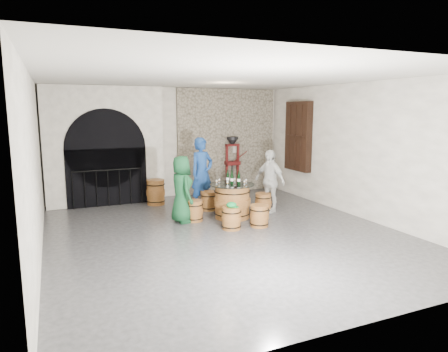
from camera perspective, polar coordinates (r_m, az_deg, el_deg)
name	(u,v)px	position (r m, az deg, el deg)	size (l,w,h in m)	color
ground	(224,233)	(8.47, 0.02, -8.15)	(8.00, 8.00, 0.00)	#303033
wall_back	(170,143)	(11.89, -7.68, 4.72)	(8.00, 8.00, 0.00)	white
wall_front	(365,196)	(4.78, 19.45, -2.70)	(8.00, 8.00, 0.00)	white
wall_left	(35,167)	(7.48, -25.41, 1.14)	(8.00, 8.00, 0.00)	white
wall_right	(359,151)	(10.04, 18.71, 3.45)	(8.00, 8.00, 0.00)	white
ceiling	(224,77)	(8.10, 0.02, 13.96)	(8.00, 8.00, 0.00)	beige
stone_facing_panel	(227,141)	(12.45, 0.42, 5.01)	(3.20, 0.12, 3.18)	gray
arched_opening	(105,146)	(11.27, -16.67, 4.06)	(3.10, 0.60, 3.19)	white
shuttered_window	(298,136)	(11.84, 10.52, 5.60)	(0.23, 1.10, 2.00)	black
barrel_table	(232,201)	(9.55, 1.18, -3.60)	(1.07, 1.07, 0.82)	#935B2A
barrel_stool_left	(194,211)	(9.33, -4.31, -4.98)	(0.43, 0.43, 0.49)	#935B2A
barrel_stool_far	(209,201)	(10.31, -2.21, -3.57)	(0.43, 0.43, 0.49)	#935B2A
barrel_stool_right	(263,203)	(10.13, 5.63, -3.84)	(0.43, 0.43, 0.49)	#935B2A
barrel_stool_near_right	(259,216)	(8.91, 5.06, -5.68)	(0.43, 0.43, 0.49)	#935B2A
barrel_stool_near_left	(231,218)	(8.68, 1.06, -6.06)	(0.43, 0.43, 0.49)	#935B2A
green_cap	(232,205)	(8.61, 1.09, -4.16)	(0.26, 0.22, 0.12)	#0C8635
person_green	(181,189)	(9.15, -6.10, -1.91)	(0.75, 0.49, 1.54)	#134525
person_blue	(202,173)	(10.40, -3.17, 0.40)	(0.68, 0.45, 1.86)	navy
person_white	(270,181)	(10.13, 6.52, -0.70)	(0.92, 0.38, 1.58)	silver
wine_bottle_left	(232,178)	(9.48, 1.14, -0.35)	(0.08, 0.08, 0.32)	black
wine_bottle_center	(239,179)	(9.43, 2.13, -0.41)	(0.08, 0.08, 0.32)	black
wine_bottle_right	(228,178)	(9.59, 0.53, -0.24)	(0.08, 0.08, 0.32)	black
tasting_glass_a	(227,183)	(9.29, 0.50, -1.06)	(0.05, 0.05, 0.10)	#B97224
tasting_glass_b	(246,181)	(9.61, 3.20, -0.72)	(0.05, 0.05, 0.10)	#B97224
tasting_glass_c	(219,181)	(9.62, -0.69, -0.70)	(0.05, 0.05, 0.10)	#B97224
tasting_glass_d	(235,180)	(9.71, 1.53, -0.60)	(0.05, 0.05, 0.10)	#B97224
tasting_glass_e	(245,183)	(9.39, 2.95, -0.96)	(0.05, 0.05, 0.10)	#B97224
tasting_glass_f	(217,182)	(9.45, -1.06, -0.89)	(0.05, 0.05, 0.10)	#B97224
side_barrel	(156,192)	(11.05, -9.73, -2.29)	(0.52, 0.52, 0.69)	#935B2A
corking_press	(232,161)	(12.29, 1.22, 2.22)	(0.72, 0.40, 1.75)	#500F0D
control_box	(235,149)	(12.50, 1.62, 3.88)	(0.18, 0.10, 0.22)	silver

